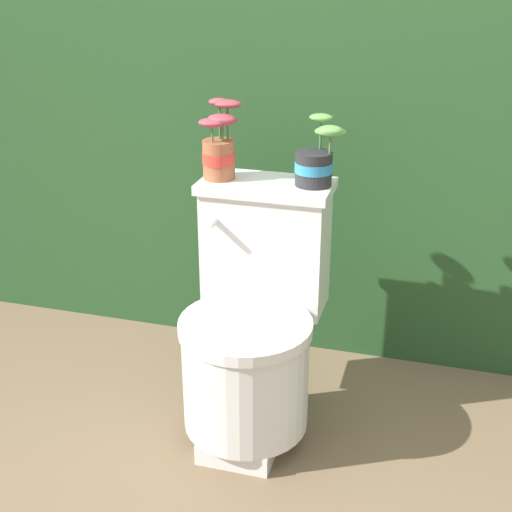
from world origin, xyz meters
name	(u,v)px	position (x,y,z in m)	size (l,w,h in m)	color
ground_plane	(268,436)	(0.00, 0.00, 0.00)	(12.00, 12.00, 0.00)	brown
hedge_backdrop	(337,104)	(0.00, 1.07, 0.88)	(3.42, 0.95, 1.76)	#234723
toilet	(253,331)	(-0.07, 0.05, 0.36)	(0.42, 0.55, 0.81)	silver
potted_plant_left	(219,147)	(-0.22, 0.20, 0.91)	(0.12, 0.11, 0.25)	#9E5638
potted_plant_midleft	(316,160)	(0.09, 0.22, 0.89)	(0.15, 0.12, 0.21)	#262628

